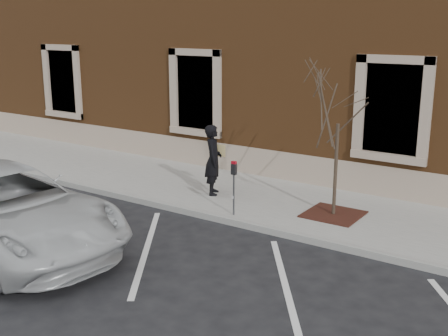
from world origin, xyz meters
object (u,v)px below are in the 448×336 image
Objects in this scene: man at (213,160)px; white_truck at (3,209)px; sapling at (339,98)px; parking_meter at (234,178)px.

man is 5.28m from white_truck.
man is 0.47× the size of sapling.
white_truck is (-1.63, -5.02, -0.23)m from man.
sapling is 7.43m from white_truck.
white_truck is at bearing 130.50° from man.
parking_meter is 2.94m from sapling.
parking_meter is at bearing -160.54° from man.
sapling is (1.90, 1.29, 1.82)m from parking_meter.
sapling is at bearing 14.66° from parking_meter.
man is at bearing 121.45° from parking_meter.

